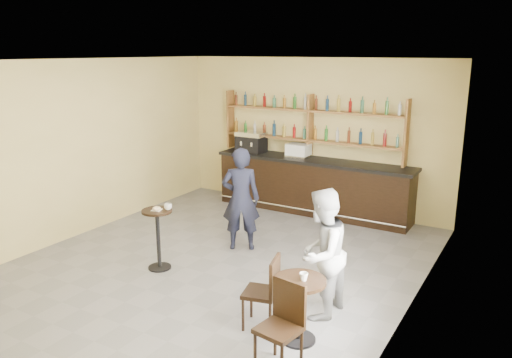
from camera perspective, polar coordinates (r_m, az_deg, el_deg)
The scene contains 23 objects.
floor at distance 8.22m, azimuth -4.10°, elevation -9.51°, with size 7.00×7.00×0.00m, color slate.
ceiling at distance 7.51m, azimuth -4.55°, elevation 13.40°, with size 7.00×7.00×0.00m, color white.
wall_back at distance 10.71m, azimuth 6.47°, elevation 5.07°, with size 7.00×7.00×0.00m, color #D8C47B.
wall_front at distance 5.35m, azimuth -26.35°, elevation -6.05°, with size 7.00×7.00×0.00m, color #D8C47B.
wall_left at distance 9.71m, azimuth -19.04°, elevation 3.39°, with size 7.00×7.00×0.00m, color #D8C47B.
wall_right at distance 6.52m, azimuth 17.89°, elevation -1.68°, with size 7.00×7.00×0.00m, color #D8C47B.
window_pane at distance 5.38m, azimuth 14.99°, elevation -3.76°, with size 2.00×2.00×0.00m, color white.
window_frame at distance 5.38m, azimuth 14.93°, elevation -3.75°, with size 0.04×1.70×2.10m, color black, non-canonical shape.
shelf_unit at distance 10.56m, azimuth 6.21°, elevation 6.10°, with size 4.00×0.26×1.40m, color brown, non-canonical shape.
liquor_bottles at distance 10.54m, azimuth 6.23°, elevation 7.02°, with size 3.68×0.10×1.00m, color #8C5919, non-canonical shape.
bar_counter at distance 10.54m, azimuth 6.48°, elevation -0.79°, with size 4.25×0.83×1.15m, color black, non-canonical shape.
espresso_machine at distance 11.04m, azimuth -0.55°, elevation 4.25°, with size 0.62×0.40×0.44m, color black, non-canonical shape.
pastry_case at distance 10.51m, azimuth 4.87°, elevation 3.24°, with size 0.48×0.38×0.29m, color silver, non-canonical shape.
pedestal_table at distance 7.97m, azimuth -11.10°, elevation -6.79°, with size 0.47×0.47×0.97m, color black, non-canonical shape.
napkin at distance 7.80m, azimuth -11.28°, elevation -3.48°, with size 0.15×0.15×0.00m, color white.
donut at distance 7.78m, azimuth -11.28°, elevation -3.33°, with size 0.13×0.13×0.05m, color tan.
cup_pedestal at distance 7.77m, azimuth -10.03°, elevation -3.14°, with size 0.12×0.12×0.10m, color white.
man_main at distance 8.48m, azimuth -1.75°, elevation -2.30°, with size 0.65×0.43×1.78m, color black.
cafe_table at distance 6.05m, azimuth 4.93°, elevation -14.72°, with size 0.62×0.62×0.79m, color black, non-canonical shape.
cup_cafe at distance 5.82m, azimuth 5.47°, elevation -11.06°, with size 0.10×0.10×0.09m, color white.
chair_west at distance 6.28m, azimuth 0.51°, elevation -12.76°, with size 0.40×0.40×0.93m, color black, non-canonical shape.
chair_south at distance 5.52m, azimuth 2.60°, elevation -16.70°, with size 0.42×0.42×0.97m, color black, non-canonical shape.
patron_second at distance 6.43m, azimuth 7.47°, elevation -8.45°, with size 0.82×0.64×1.69m, color gray.
Camera 1 is at (4.31, -6.15, 3.34)m, focal length 35.00 mm.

